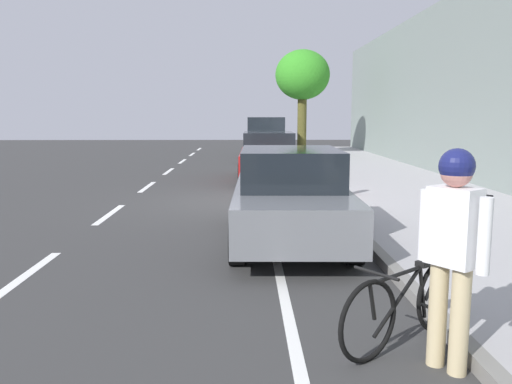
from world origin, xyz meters
TOP-DOWN VIEW (x-y plane):
  - ground at (0.00, 0.00)m, footprint 62.36×62.36m
  - sidewalk at (4.40, 0.00)m, footprint 4.38×38.98m
  - curb_edge at (2.13, 0.00)m, footprint 0.16×38.98m
  - lane_stripe_centre at (-2.63, 0.51)m, footprint 0.14×40.00m
  - lane_stripe_bike_edge at (0.66, 0.00)m, footprint 0.12×38.98m
  - parked_sedan_grey_second at (0.94, -3.99)m, footprint 1.91×4.44m
  - parked_sedan_red_mid at (0.93, 4.19)m, footprint 1.91×4.43m
  - parked_pickup_silver_far at (1.15, 11.69)m, footprint 2.06×5.32m
  - bicycle_at_curb at (1.66, -7.94)m, footprint 1.43×1.09m
  - cyclist_with_backpack at (1.88, -8.37)m, footprint 0.53×0.55m
  - street_tree_mid_block at (2.96, 13.43)m, footprint 2.63×2.63m
  - fire_hydrant at (2.56, 0.05)m, footprint 0.22×0.22m

SIDE VIEW (x-z plane):
  - ground at x=0.00m, z-range 0.00..0.00m
  - lane_stripe_centre at x=-2.63m, z-range 0.00..0.01m
  - lane_stripe_bike_edge at x=0.66m, z-range 0.00..0.01m
  - sidewalk at x=4.40m, z-range 0.00..0.14m
  - curb_edge at x=2.13m, z-range 0.00..0.14m
  - bicycle_at_curb at x=1.66m, z-range -0.01..0.77m
  - fire_hydrant at x=2.56m, z-range 0.14..0.98m
  - parked_sedan_grey_second at x=0.94m, z-range -0.01..1.51m
  - parked_sedan_red_mid at x=0.93m, z-range -0.01..1.51m
  - parked_pickup_silver_far at x=1.15m, z-range -0.07..1.88m
  - cyclist_with_backpack at x=1.88m, z-range 0.21..2.02m
  - street_tree_mid_block at x=2.96m, z-range 1.38..6.42m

